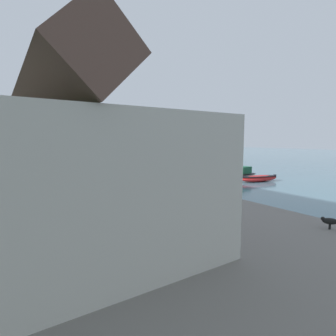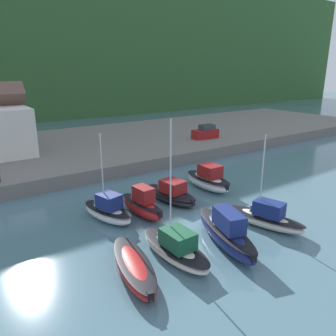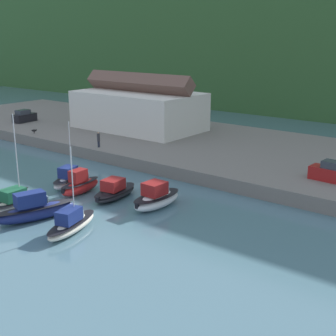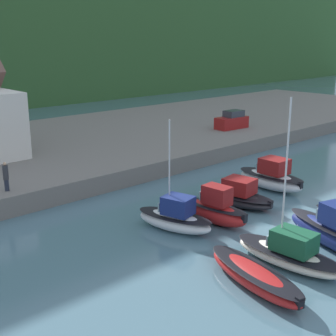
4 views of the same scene
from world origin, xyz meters
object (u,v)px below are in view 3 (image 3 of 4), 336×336
moored_boat_0 (70,179)px  moored_boat_6 (34,210)px  moored_boat_1 (80,185)px  person_on_quay (99,139)px  moored_boat_5 (16,201)px  dog_on_quay (34,131)px  parked_car_1 (331,172)px  moored_boat_3 (156,198)px  moored_boat_2 (115,191)px  parked_car_0 (24,117)px  moored_boat_7 (71,223)px

moored_boat_0 → moored_boat_6: (5.18, -8.55, 0.15)m
moored_boat_1 → person_on_quay: size_ratio=2.55×
moored_boat_5 → dog_on_quay: moored_boat_5 is taller
moored_boat_5 → moored_boat_1: bearing=75.6°
parked_car_1 → moored_boat_3: bearing=144.0°
dog_on_quay → parked_car_1: bearing=60.3°
moored_boat_5 → dog_on_quay: (-22.44, 18.83, 1.24)m
moored_boat_3 → person_on_quay: size_ratio=2.88×
moored_boat_2 → moored_boat_6: moored_boat_6 is taller
moored_boat_2 → parked_car_0: 40.87m
moored_boat_2 → person_on_quay: person_on_quay is taller
moored_boat_5 → moored_boat_7: (8.59, -0.36, 0.03)m
moored_boat_1 → dog_on_quay: 26.78m
moored_boat_7 → person_on_quay: (-16.36, 18.94, 1.86)m
moored_boat_7 → dog_on_quay: bearing=132.7°
parked_car_0 → person_on_quay: parked_car_0 is taller
moored_boat_0 → person_on_quay: size_ratio=3.41×
moored_boat_1 → moored_boat_3: size_ratio=0.89×
moored_boat_1 → moored_boat_2: (3.89, 1.26, -0.24)m
moored_boat_2 → moored_boat_6: size_ratio=0.82×
moored_boat_2 → moored_boat_6: bearing=-107.9°
moored_boat_0 → moored_boat_5: (1.26, -7.82, -0.11)m
moored_boat_2 → parked_car_1: (17.16, 14.86, 1.71)m
moored_boat_7 → parked_car_0: bearing=133.6°
moored_boat_1 → dog_on_quay: bearing=148.9°
person_on_quay → dog_on_quay: (-14.67, 0.25, -0.64)m
moored_boat_0 → parked_car_1: 28.32m
moored_boat_0 → moored_boat_1: moored_boat_0 is taller
moored_boat_7 → parked_car_0: moored_boat_7 is taller
moored_boat_6 → dog_on_quay: 32.83m
moored_boat_1 → moored_boat_3: 9.24m
moored_boat_6 → parked_car_1: (18.65, 23.76, 1.45)m
dog_on_quay → moored_boat_0: bearing=27.5°
moored_boat_5 → person_on_quay: moored_boat_5 is taller
moored_boat_0 → moored_boat_5: moored_boat_5 is taller
moored_boat_0 → moored_boat_5: size_ratio=0.79×
parked_car_1 → dog_on_quay: 45.21m
moored_boat_1 → moored_boat_3: (9.06, 1.81, -0.01)m
moored_boat_3 → moored_boat_1: bearing=-167.8°
person_on_quay → dog_on_quay: bearing=179.0°
person_on_quay → dog_on_quay: size_ratio=2.59×
parked_car_0 → moored_boat_3: bearing=-25.7°
parked_car_0 → parked_car_1: size_ratio=1.01×
moored_boat_3 → parked_car_1: size_ratio=1.43×
moored_boat_0 → moored_boat_1: (2.78, -0.91, 0.12)m
moored_boat_2 → moored_boat_3: (5.17, 0.55, 0.22)m
moored_boat_3 → moored_boat_5: (-10.58, -8.72, -0.22)m
person_on_quay → moored_boat_7: bearing=-49.2°
moored_boat_5 → parked_car_1: 32.29m
moored_boat_3 → dog_on_quay: size_ratio=7.45×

